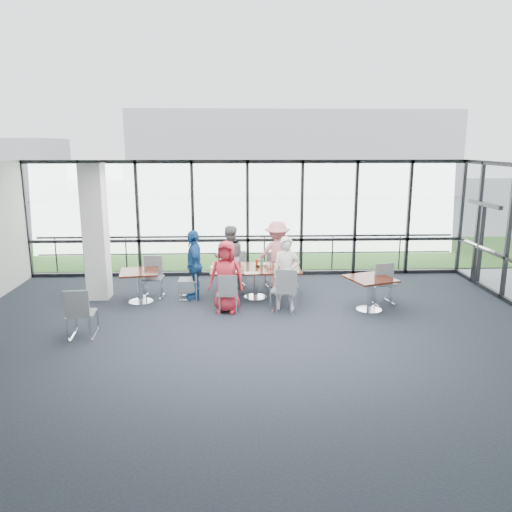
{
  "coord_description": "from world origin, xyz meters",
  "views": [
    {
      "loc": [
        -0.31,
        -8.63,
        3.61
      ],
      "look_at": [
        0.13,
        2.52,
        1.1
      ],
      "focal_mm": 35.0,
      "sensor_mm": 36.0,
      "label": 1
    }
  ],
  "objects_px": {
    "chair_spare_la": "(82,313)",
    "diner_far_left": "(229,257)",
    "side_table_left": "(140,276)",
    "chair_spare_lb": "(153,278)",
    "structural_column": "(96,232)",
    "chair_main_nr": "(283,290)",
    "diner_near_right": "(286,273)",
    "diner_far_right": "(277,254)",
    "chair_main_nl": "(227,293)",
    "chair_main_fr": "(273,270)",
    "main_table": "(255,272)",
    "diner_near_left": "(226,277)",
    "chair_main_fl": "(237,270)",
    "chair_main_end": "(188,280)",
    "diner_end": "(194,265)",
    "chair_spare_r": "(383,283)",
    "side_table_right": "(370,282)"
  },
  "relations": [
    {
      "from": "side_table_left",
      "to": "chair_spare_la",
      "type": "height_order",
      "value": "chair_spare_la"
    },
    {
      "from": "chair_main_nl",
      "to": "chair_spare_lb",
      "type": "height_order",
      "value": "chair_spare_lb"
    },
    {
      "from": "diner_end",
      "to": "chair_main_nl",
      "type": "xyz_separation_m",
      "value": [
        0.79,
        -1.02,
        -0.4
      ]
    },
    {
      "from": "diner_near_right",
      "to": "chair_spare_la",
      "type": "height_order",
      "value": "diner_near_right"
    },
    {
      "from": "chair_main_end",
      "to": "chair_spare_la",
      "type": "xyz_separation_m",
      "value": [
        -1.79,
        -2.37,
        0.03
      ]
    },
    {
      "from": "diner_far_right",
      "to": "chair_main_fl",
      "type": "height_order",
      "value": "diner_far_right"
    },
    {
      "from": "chair_spare_la",
      "to": "chair_main_nl",
      "type": "bearing_deg",
      "value": 21.61
    },
    {
      "from": "diner_near_right",
      "to": "chair_main_fl",
      "type": "xyz_separation_m",
      "value": [
        -1.09,
        1.95,
        -0.4
      ]
    },
    {
      "from": "diner_end",
      "to": "chair_spare_lb",
      "type": "xyz_separation_m",
      "value": [
        -1.01,
        0.15,
        -0.35
      ]
    },
    {
      "from": "main_table",
      "to": "chair_spare_la",
      "type": "distance_m",
      "value": 4.13
    },
    {
      "from": "diner_near_left",
      "to": "chair_main_fr",
      "type": "xyz_separation_m",
      "value": [
        1.16,
        2.06,
        -0.38
      ]
    },
    {
      "from": "diner_near_right",
      "to": "diner_far_left",
      "type": "bearing_deg",
      "value": 137.22
    },
    {
      "from": "chair_main_end",
      "to": "chair_spare_r",
      "type": "height_order",
      "value": "chair_spare_r"
    },
    {
      "from": "main_table",
      "to": "chair_main_fl",
      "type": "xyz_separation_m",
      "value": [
        -0.44,
        1.1,
        -0.22
      ]
    },
    {
      "from": "diner_near_right",
      "to": "chair_spare_la",
      "type": "xyz_separation_m",
      "value": [
        -4.03,
        -1.51,
        -0.34
      ]
    },
    {
      "from": "side_table_left",
      "to": "chair_spare_lb",
      "type": "bearing_deg",
      "value": 58.96
    },
    {
      "from": "chair_main_nr",
      "to": "chair_main_end",
      "type": "xyz_separation_m",
      "value": [
        -2.16,
        1.01,
        -0.03
      ]
    },
    {
      "from": "diner_far_right",
      "to": "chair_spare_la",
      "type": "bearing_deg",
      "value": 40.65
    },
    {
      "from": "structural_column",
      "to": "chair_main_nr",
      "type": "distance_m",
      "value": 4.59
    },
    {
      "from": "diner_near_left",
      "to": "chair_main_fl",
      "type": "xyz_separation_m",
      "value": [
        0.23,
        2.06,
        -0.37
      ]
    },
    {
      "from": "side_table_left",
      "to": "diner_far_left",
      "type": "distance_m",
      "value": 2.33
    },
    {
      "from": "diner_near_right",
      "to": "chair_main_nr",
      "type": "bearing_deg",
      "value": -107.6
    },
    {
      "from": "side_table_right",
      "to": "chair_spare_la",
      "type": "relative_size",
      "value": 1.21
    },
    {
      "from": "chair_main_fr",
      "to": "chair_spare_r",
      "type": "relative_size",
      "value": 0.85
    },
    {
      "from": "diner_far_left",
      "to": "side_table_left",
      "type": "bearing_deg",
      "value": 25.51
    },
    {
      "from": "diner_far_left",
      "to": "chair_main_end",
      "type": "xyz_separation_m",
      "value": [
        -0.97,
        -0.84,
        -0.35
      ]
    },
    {
      "from": "chair_spare_la",
      "to": "diner_far_left",
      "type": "bearing_deg",
      "value": 44.68
    },
    {
      "from": "chair_main_nr",
      "to": "chair_spare_lb",
      "type": "xyz_separation_m",
      "value": [
        -3.02,
        1.16,
        -0.01
      ]
    },
    {
      "from": "chair_main_fr",
      "to": "side_table_right",
      "type": "bearing_deg",
      "value": 122.06
    },
    {
      "from": "chair_main_fr",
      "to": "chair_spare_la",
      "type": "distance_m",
      "value": 5.2
    },
    {
      "from": "structural_column",
      "to": "chair_main_nr",
      "type": "bearing_deg",
      "value": -15.4
    },
    {
      "from": "chair_main_nr",
      "to": "chair_spare_la",
      "type": "bearing_deg",
      "value": -147.38
    },
    {
      "from": "diner_far_left",
      "to": "chair_main_end",
      "type": "distance_m",
      "value": 1.33
    },
    {
      "from": "diner_far_right",
      "to": "chair_spare_r",
      "type": "xyz_separation_m",
      "value": [
        2.32,
        -1.49,
        -0.36
      ]
    },
    {
      "from": "main_table",
      "to": "chair_spare_r",
      "type": "height_order",
      "value": "chair_spare_r"
    },
    {
      "from": "side_table_left",
      "to": "diner_near_right",
      "type": "height_order",
      "value": "diner_near_right"
    },
    {
      "from": "side_table_right",
      "to": "chair_spare_lb",
      "type": "relative_size",
      "value": 1.23
    },
    {
      "from": "side_table_right",
      "to": "chair_spare_la",
      "type": "distance_m",
      "value": 6.02
    },
    {
      "from": "diner_far_left",
      "to": "chair_spare_la",
      "type": "height_order",
      "value": "diner_far_left"
    },
    {
      "from": "main_table",
      "to": "side_table_left",
      "type": "bearing_deg",
      "value": -175.2
    },
    {
      "from": "chair_main_end",
      "to": "chair_spare_la",
      "type": "height_order",
      "value": "chair_spare_la"
    },
    {
      "from": "structural_column",
      "to": "chair_main_nr",
      "type": "height_order",
      "value": "structural_column"
    },
    {
      "from": "side_table_left",
      "to": "chair_spare_lb",
      "type": "distance_m",
      "value": 0.48
    },
    {
      "from": "side_table_left",
      "to": "side_table_right",
      "type": "distance_m",
      "value": 5.23
    },
    {
      "from": "diner_end",
      "to": "diner_near_left",
      "type": "bearing_deg",
      "value": 31.18
    },
    {
      "from": "diner_near_left",
      "to": "diner_near_right",
      "type": "xyz_separation_m",
      "value": [
        1.32,
        0.11,
        0.03
      ]
    },
    {
      "from": "diner_far_right",
      "to": "chair_spare_la",
      "type": "xyz_separation_m",
      "value": [
        -3.98,
        -3.31,
        -0.37
      ]
    },
    {
      "from": "diner_far_right",
      "to": "chair_main_nl",
      "type": "height_order",
      "value": "diner_far_right"
    },
    {
      "from": "side_table_left",
      "to": "chair_main_end",
      "type": "height_order",
      "value": "chair_main_end"
    },
    {
      "from": "diner_far_right",
      "to": "chair_spare_r",
      "type": "relative_size",
      "value": 1.74
    }
  ]
}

